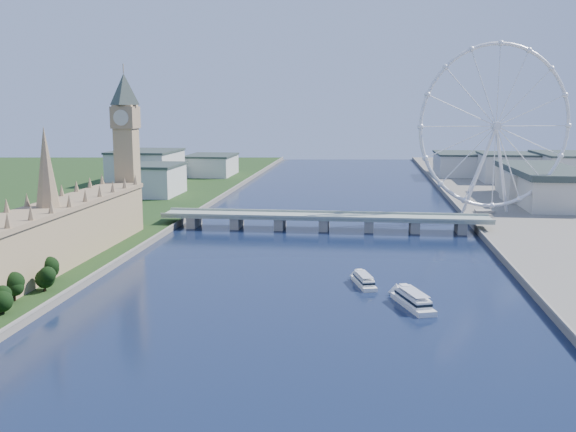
# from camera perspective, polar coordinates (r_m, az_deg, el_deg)

# --- Properties ---
(parliament_range) EXTENTS (24.00, 200.00, 70.00)m
(parliament_range) POSITION_cam_1_polar(r_m,az_deg,el_deg) (339.44, -20.38, -1.70)
(parliament_range) COLOR tan
(parliament_range) RESTS_ON ground
(big_ben) EXTENTS (20.02, 20.02, 110.00)m
(big_ben) POSITION_cam_1_polar(r_m,az_deg,el_deg) (432.30, -14.22, 7.37)
(big_ben) COLOR tan
(big_ben) RESTS_ON ground
(westminster_bridge) EXTENTS (220.00, 22.00, 9.50)m
(westminster_bridge) POSITION_cam_1_polar(r_m,az_deg,el_deg) (432.97, 3.23, -0.33)
(westminster_bridge) COLOR gray
(westminster_bridge) RESTS_ON ground
(london_eye) EXTENTS (113.60, 39.12, 124.30)m
(london_eye) POSITION_cam_1_polar(r_m,az_deg,el_deg) (489.82, 18.01, 7.55)
(london_eye) COLOR silver
(london_eye) RESTS_ON ground
(county_hall) EXTENTS (54.00, 144.00, 35.00)m
(county_hall) POSITION_cam_1_polar(r_m,az_deg,el_deg) (580.89, 21.58, 0.92)
(county_hall) COLOR beige
(county_hall) RESTS_ON ground
(city_skyline) EXTENTS (505.00, 280.00, 32.00)m
(city_skyline) POSITION_cam_1_polar(r_m,az_deg,el_deg) (688.80, 7.89, 4.22)
(city_skyline) COLOR beige
(city_skyline) RESTS_ON ground
(tour_boat_near) EXTENTS (13.72, 27.69, 5.90)m
(tour_boat_near) POSITION_cam_1_polar(r_m,az_deg,el_deg) (301.92, 6.74, -6.14)
(tour_boat_near) COLOR white
(tour_boat_near) RESTS_ON ground
(tour_boat_far) EXTENTS (18.82, 33.22, 7.17)m
(tour_boat_far) POSITION_cam_1_polar(r_m,az_deg,el_deg) (273.91, 11.02, -7.92)
(tour_boat_far) COLOR silver
(tour_boat_far) RESTS_ON ground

